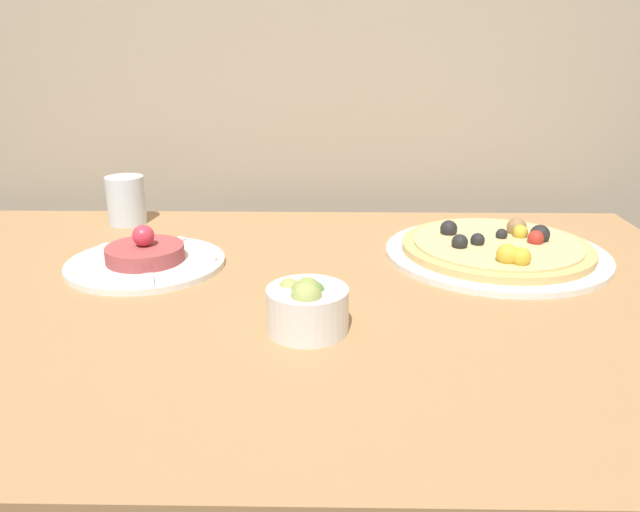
# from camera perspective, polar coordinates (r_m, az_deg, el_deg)

# --- Properties ---
(dining_table) EXTENTS (1.39, 0.90, 0.74)m
(dining_table) POSITION_cam_1_polar(r_m,az_deg,el_deg) (0.97, -4.28, -8.05)
(dining_table) COLOR #AD7F51
(dining_table) RESTS_ON ground_plane
(pizza_plate) EXTENTS (0.38, 0.38, 0.05)m
(pizza_plate) POSITION_cam_1_polar(r_m,az_deg,el_deg) (1.12, 15.88, 0.64)
(pizza_plate) COLOR white
(pizza_plate) RESTS_ON dining_table
(tartare_plate) EXTENTS (0.26, 0.26, 0.07)m
(tartare_plate) POSITION_cam_1_polar(r_m,az_deg,el_deg) (1.07, -15.66, -0.22)
(tartare_plate) COLOR white
(tartare_plate) RESTS_ON dining_table
(small_bowl) EXTENTS (0.11, 0.11, 0.08)m
(small_bowl) POSITION_cam_1_polar(r_m,az_deg,el_deg) (0.80, -1.20, -4.62)
(small_bowl) COLOR white
(small_bowl) RESTS_ON dining_table
(drinking_glass) EXTENTS (0.08, 0.08, 0.10)m
(drinking_glass) POSITION_cam_1_polar(r_m,az_deg,el_deg) (1.32, -17.31, 4.90)
(drinking_glass) COLOR silver
(drinking_glass) RESTS_ON dining_table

